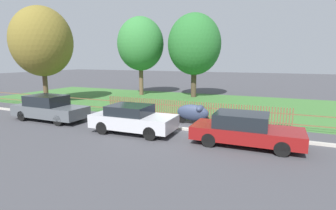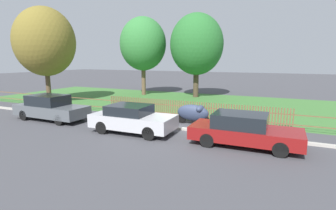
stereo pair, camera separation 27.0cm
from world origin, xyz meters
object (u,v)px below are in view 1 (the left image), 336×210
object	(u,v)px
parked_car_black_saloon	(133,119)
tree_mid_park	(194,45)
parked_car_silver_hatchback	(49,108)
parked_car_navy_estate	(245,129)
tree_nearest_kerb	(42,42)
tree_behind_motorcycle	(141,44)
covered_motorcycle	(193,113)

from	to	relation	value
parked_car_black_saloon	tree_mid_park	xyz separation A→B (m)	(-1.04, 12.83, 4.16)
parked_car_silver_hatchback	parked_car_navy_estate	size ratio (longest dim) A/B	1.03
tree_nearest_kerb	tree_behind_motorcycle	world-z (taller)	tree_nearest_kerb
parked_car_black_saloon	tree_behind_motorcycle	world-z (taller)	tree_behind_motorcycle
tree_nearest_kerb	tree_mid_park	world-z (taller)	tree_mid_park
parked_car_black_saloon	parked_car_navy_estate	distance (m)	5.25
parked_car_navy_estate	tree_mid_park	world-z (taller)	tree_mid_park
parked_car_navy_estate	covered_motorcycle	bearing A→B (deg)	139.58
tree_nearest_kerb	covered_motorcycle	bearing A→B (deg)	-9.04
tree_behind_motorcycle	tree_mid_park	bearing A→B (deg)	6.38
covered_motorcycle	tree_mid_park	size ratio (longest dim) A/B	0.25
parked_car_silver_hatchback	tree_mid_park	size ratio (longest dim) A/B	0.59
parked_car_silver_hatchback	parked_car_black_saloon	size ratio (longest dim) A/B	1.11
parked_car_black_saloon	tree_behind_motorcycle	size ratio (longest dim) A/B	0.54
parked_car_silver_hatchback	parked_car_navy_estate	bearing A→B (deg)	0.10
tree_nearest_kerb	tree_mid_park	distance (m)	12.86
parked_car_silver_hatchback	parked_car_navy_estate	distance (m)	11.09
parked_car_navy_estate	tree_nearest_kerb	distance (m)	17.56
parked_car_navy_estate	tree_mid_park	size ratio (longest dim) A/B	0.58
parked_car_navy_estate	tree_behind_motorcycle	xyz separation A→B (m)	(-11.58, 12.05, 4.31)
parked_car_black_saloon	tree_behind_motorcycle	distance (m)	14.44
tree_behind_motorcycle	parked_car_navy_estate	bearing A→B (deg)	-46.13
parked_car_black_saloon	parked_car_navy_estate	world-z (taller)	same
tree_mid_park	tree_nearest_kerb	bearing A→B (deg)	-141.78
parked_car_silver_hatchback	covered_motorcycle	xyz separation A→B (m)	(8.04, 2.44, -0.07)
covered_motorcycle	tree_mid_park	distance (m)	11.39
tree_nearest_kerb	tree_behind_motorcycle	distance (m)	8.80
tree_nearest_kerb	tree_behind_motorcycle	xyz separation A→B (m)	(4.81, 7.37, 0.09)
tree_mid_park	parked_car_silver_hatchback	bearing A→B (deg)	-110.97
parked_car_silver_hatchback	tree_nearest_kerb	xyz separation A→B (m)	(-5.31, 4.56, 4.17)
covered_motorcycle	tree_nearest_kerb	size ratio (longest dim) A/B	0.25
parked_car_silver_hatchback	tree_mid_park	xyz separation A→B (m)	(4.80, 12.52, 4.13)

